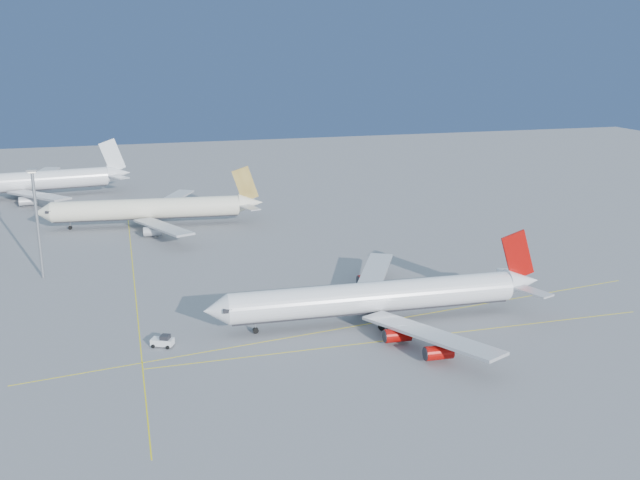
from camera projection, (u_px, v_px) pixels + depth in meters
The scene contains 7 objects.
ground at pixel (358, 312), 133.89m from camera, with size 500.00×500.00×0.00m, color slate.
taxiway_lines at pixel (274, 308), 135.91m from camera, with size 118.86×140.00×0.02m.
airliner_virgin at pixel (381, 297), 128.13m from camera, with size 63.19×56.79×15.60m.
airliner_etihad at pixel (152, 209), 195.67m from camera, with size 61.56×56.59×16.06m.
airliner_third at pixel (25, 182), 230.75m from camera, with size 67.65×61.96×18.15m.
pushback_tug at pixel (163, 341), 118.51m from camera, with size 4.05×3.39×2.04m.
light_mast at pixel (37, 215), 149.83m from camera, with size 2.05×2.05×23.68m.
Camera 1 is at (-41.08, -118.73, 48.76)m, focal length 40.00 mm.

